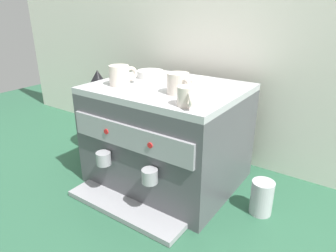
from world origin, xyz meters
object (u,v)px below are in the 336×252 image
(espresso_machine, at_px, (167,135))
(ceramic_cup_2, at_px, (188,96))
(milk_pitcher, at_px, (262,197))
(coffee_grinder, at_px, (101,113))
(ceramic_cup_0, at_px, (120,75))
(ceramic_bowl_1, at_px, (197,83))
(ceramic_bowl_0, at_px, (150,74))
(ceramic_cup_1, at_px, (179,84))

(espresso_machine, relative_size, ceramic_cup_2, 6.67)
(milk_pitcher, bearing_deg, coffee_grinder, 177.40)
(ceramic_cup_2, distance_m, coffee_grinder, 0.72)
(ceramic_cup_0, distance_m, ceramic_bowl_1, 0.31)
(ceramic_bowl_0, bearing_deg, ceramic_bowl_1, -7.62)
(ceramic_cup_2, height_order, ceramic_bowl_1, ceramic_cup_2)
(espresso_machine, xyz_separation_m, milk_pitcher, (0.42, -0.00, -0.14))
(coffee_grinder, height_order, milk_pitcher, coffee_grinder)
(espresso_machine, xyz_separation_m, coffee_grinder, (-0.44, 0.04, 0.00))
(ceramic_cup_0, distance_m, ceramic_cup_1, 0.26)
(ceramic_cup_1, xyz_separation_m, ceramic_bowl_1, (0.01, 0.12, -0.02))
(ceramic_bowl_1, distance_m, milk_pitcher, 0.49)
(ceramic_cup_1, bearing_deg, espresso_machine, 144.09)
(espresso_machine, height_order, ceramic_bowl_0, ceramic_bowl_0)
(ceramic_cup_2, xyz_separation_m, milk_pitcher, (0.22, 0.17, -0.39))
(coffee_grinder, bearing_deg, milk_pitcher, -2.60)
(ceramic_cup_0, bearing_deg, ceramic_cup_1, 5.33)
(coffee_grinder, relative_size, milk_pitcher, 3.26)
(ceramic_cup_0, xyz_separation_m, ceramic_bowl_0, (0.01, 0.18, -0.02))
(ceramic_cup_0, height_order, ceramic_cup_1, ceramic_cup_0)
(ceramic_bowl_0, xyz_separation_m, coffee_grinder, (-0.29, -0.04, -0.23))
(espresso_machine, xyz_separation_m, ceramic_cup_0, (-0.16, -0.10, 0.25))
(milk_pitcher, bearing_deg, ceramic_cup_1, -167.78)
(ceramic_cup_2, distance_m, ceramic_bowl_0, 0.43)
(ceramic_cup_2, distance_m, milk_pitcher, 0.48)
(ceramic_bowl_0, height_order, milk_pitcher, ceramic_bowl_0)
(milk_pitcher, bearing_deg, ceramic_cup_2, -142.51)
(ceramic_bowl_1, bearing_deg, coffee_grinder, -179.18)
(ceramic_cup_1, relative_size, ceramic_bowl_0, 1.00)
(ceramic_cup_1, height_order, coffee_grinder, ceramic_cup_1)
(espresso_machine, relative_size, coffee_grinder, 1.38)
(ceramic_cup_0, xyz_separation_m, ceramic_bowl_1, (0.27, 0.14, -0.02))
(ceramic_cup_2, xyz_separation_m, coffee_grinder, (-0.64, 0.21, -0.24))
(espresso_machine, distance_m, ceramic_bowl_1, 0.26)
(espresso_machine, relative_size, ceramic_cup_0, 4.89)
(ceramic_bowl_0, relative_size, milk_pitcher, 0.89)
(espresso_machine, relative_size, milk_pitcher, 4.48)
(ceramic_bowl_1, bearing_deg, ceramic_cup_2, -67.90)
(ceramic_cup_0, relative_size, ceramic_cup_1, 1.03)
(ceramic_cup_0, height_order, coffee_grinder, ceramic_cup_0)
(ceramic_cup_2, bearing_deg, milk_pitcher, 37.49)
(ceramic_bowl_1, bearing_deg, ceramic_cup_1, -95.15)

